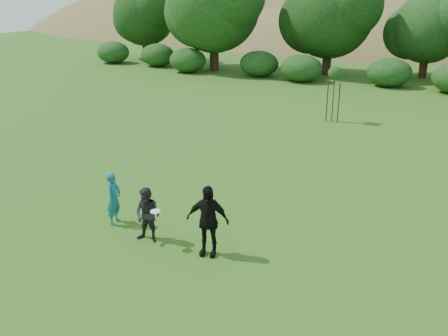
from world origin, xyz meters
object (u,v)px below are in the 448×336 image
at_px(player_grey, 148,215).
at_px(sapling, 335,75).
at_px(player_teal, 114,198).
at_px(player_black, 208,221).

bearing_deg(player_grey, sapling, 80.65).
bearing_deg(sapling, player_grey, -93.69).
height_order(player_teal, sapling, sapling).
height_order(player_grey, player_black, player_black).
bearing_deg(player_grey, player_teal, 157.46).
bearing_deg(sapling, player_black, -86.88).
height_order(player_teal, player_grey, player_teal).
relative_size(player_teal, player_grey, 1.04).
distance_m(player_grey, player_black, 1.79).
xyz_separation_m(player_grey, sapling, (0.96, 14.96, 1.66)).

